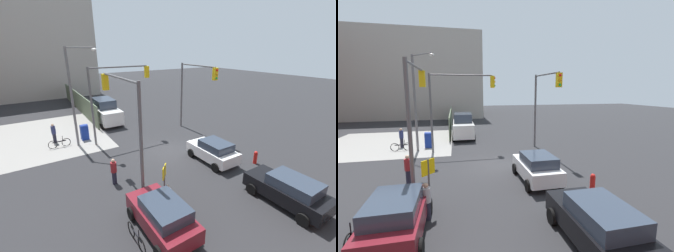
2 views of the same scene
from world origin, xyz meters
The scene contains 20 objects.
ground_plane centered at (0.00, 0.00, 0.00)m, with size 120.00×120.00×0.00m, color #28282B.
sidewalk_corner centered at (9.00, 9.00, 0.01)m, with size 12.00×12.00×0.01m, color gray.
construction_fence centered at (16.72, 3.20, 1.20)m, with size 17.44×0.12×2.40m, color #56664C.
building_loft_east centered at (36.00, 9.57, 7.73)m, with size 20.00×24.00×15.45m.
traffic_signal_nw_corner centered at (-2.52, 4.50, 4.61)m, with size 5.22×0.36×6.50m.
traffic_signal_se_corner centered at (2.64, -4.50, 4.60)m, with size 4.94×0.36×6.50m.
traffic_signal_ne_corner centered at (4.50, 2.42, 4.63)m, with size 0.36×5.46×6.50m.
street_lamp_corner centered at (4.93, 5.54, 4.70)m, with size 2.12×1.94×8.00m.
warning_sign_two_way centered at (-5.40, 3.72, 1.64)m, with size 0.48×0.48×2.40m.
mailbox_blue centered at (6.20, 5.00, 0.76)m, with size 0.56×0.64×1.43m.
fire_hydrant centered at (-5.00, -4.20, 0.49)m, with size 0.26×0.26×0.94m.
sedan_white centered at (-3.11, -1.85, 0.84)m, with size 3.84×2.02×1.62m.
coupe_black centered at (-8.73, -1.88, 0.84)m, with size 4.20×2.02×1.62m.
coupe_maroon centered at (-6.76, 4.68, 0.84)m, with size 3.89×2.02×1.62m.
van_white_delivery centered at (9.98, 1.80, 1.28)m, with size 5.40×2.32×2.62m.
pedestrian_crossing centered at (6.80, 7.40, 0.92)m, with size 0.36×0.36×1.77m.
pedestrian_waiting centered at (-2.00, 5.20, 0.87)m, with size 0.36×0.36×1.68m.
pedestrian_walking_north centered at (-5.80, 3.80, 0.79)m, with size 0.36×0.36×1.54m.
bicycle_leaning_on_fence centered at (5.60, 7.20, 0.35)m, with size 0.05×1.75×0.97m.
bicycle_at_crosswalk centered at (-6.80, 6.00, 0.35)m, with size 1.75×0.05×0.97m.
Camera 1 is at (-13.74, 8.86, 7.91)m, focal length 24.00 mm.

